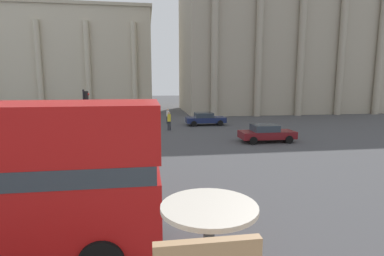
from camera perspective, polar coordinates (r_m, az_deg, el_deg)
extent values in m
cylinder|color=black|center=(9.97, -14.77, -15.58)|extent=(1.06, 0.22, 1.06)
cylinder|color=beige|center=(1.90, 3.31, -14.89)|extent=(0.60, 0.60, 0.03)
cube|color=beige|center=(59.12, -21.44, 11.68)|extent=(27.16, 14.49, 16.41)
cube|color=#B7AD93|center=(60.23, -21.92, 19.72)|extent=(27.76, 15.09, 0.50)
cylinder|color=beige|center=(52.58, -27.14, 10.42)|extent=(0.90, 0.90, 13.94)
cylinder|color=beige|center=(50.81, -19.23, 10.98)|extent=(0.90, 0.90, 13.94)
cylinder|color=beige|center=(50.03, -10.89, 11.34)|extent=(0.90, 0.90, 13.94)
cube|color=#A39984|center=(51.29, 15.95, 17.15)|extent=(29.65, 14.69, 24.71)
cylinder|color=#A39984|center=(39.93, 4.38, 17.26)|extent=(0.90, 0.90, 21.00)
cylinder|color=#A39984|center=(41.64, 12.71, 16.72)|extent=(0.90, 0.90, 21.00)
cylinder|color=#A39984|center=(44.09, 20.20, 15.95)|extent=(0.90, 0.90, 21.00)
cylinder|color=#A39984|center=(47.16, 26.76, 15.06)|extent=(0.90, 0.90, 21.00)
cylinder|color=#A39984|center=(50.74, 32.40, 14.13)|extent=(0.90, 0.90, 21.00)
cylinder|color=black|center=(14.40, -21.78, -2.96)|extent=(0.12, 0.12, 3.64)
cube|color=black|center=(14.16, -21.39, 2.50)|extent=(0.20, 0.24, 0.70)
sphere|color=green|center=(14.12, -20.99, 3.12)|extent=(0.14, 0.14, 0.14)
cylinder|color=black|center=(20.38, -19.71, 1.12)|extent=(0.12, 0.12, 4.12)
cube|color=black|center=(20.21, -19.44, 5.66)|extent=(0.20, 0.24, 0.70)
sphere|color=red|center=(20.18, -19.16, 6.10)|extent=(0.14, 0.14, 0.14)
cylinder|color=black|center=(25.20, 16.23, -1.39)|extent=(0.60, 0.18, 0.60)
cylinder|color=black|center=(23.65, 18.01, -2.12)|extent=(0.60, 0.18, 0.60)
cylinder|color=black|center=(24.16, 10.19, -1.60)|extent=(0.60, 0.18, 0.60)
cylinder|color=black|center=(22.54, 11.62, -2.39)|extent=(0.60, 0.18, 0.60)
cube|color=maroon|center=(23.80, 14.08, -1.21)|extent=(4.20, 1.75, 0.55)
cube|color=#2D3842|center=(23.64, 13.68, 0.03)|extent=(1.89, 1.61, 0.50)
cylinder|color=black|center=(33.27, 4.67, 1.33)|extent=(0.60, 0.18, 0.60)
cylinder|color=black|center=(31.58, 5.40, 0.92)|extent=(0.60, 0.18, 0.60)
cylinder|color=black|center=(32.74, -0.10, 1.24)|extent=(0.60, 0.18, 0.60)
cylinder|color=black|center=(31.03, 0.38, 0.82)|extent=(0.60, 0.18, 0.60)
cube|color=#19234C|center=(32.09, 2.60, 1.57)|extent=(4.20, 1.75, 0.55)
cube|color=#2D3842|center=(31.99, 2.26, 2.50)|extent=(1.89, 1.61, 0.50)
cylinder|color=#282B33|center=(33.41, -4.76, 1.54)|extent=(0.14, 0.14, 0.81)
cylinder|color=#282B33|center=(33.43, -4.46, 1.55)|extent=(0.14, 0.14, 0.81)
cylinder|color=silver|center=(33.34, -4.63, 2.77)|extent=(0.32, 0.32, 0.64)
sphere|color=tan|center=(33.29, -4.63, 3.51)|extent=(0.22, 0.22, 0.22)
cylinder|color=#282B33|center=(28.67, -4.55, 0.40)|extent=(0.14, 0.14, 0.87)
cylinder|color=#282B33|center=(28.69, -4.19, 0.41)|extent=(0.14, 0.14, 0.87)
cylinder|color=yellow|center=(28.58, -4.39, 1.94)|extent=(0.32, 0.32, 0.68)
sphere|color=tan|center=(28.53, -4.40, 2.86)|extent=(0.23, 0.23, 0.23)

